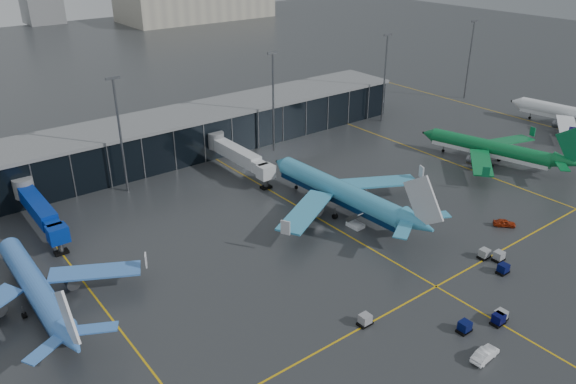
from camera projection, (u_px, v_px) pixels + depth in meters
ground at (329, 267)px, 96.36m from camera, size 600.00×600.00×0.00m
terminal_pier at (163, 139)px, 138.31m from camera, size 142.00×17.00×10.70m
jet_bridges at (40, 209)px, 105.84m from camera, size 94.00×27.50×7.20m
flood_masts at (203, 114)px, 128.87m from camera, size 203.00×0.50×25.50m
distant_hangars at (76, 12)px, 312.99m from camera, size 260.00×71.00×22.00m
taxi_lines at (331, 226)px, 109.44m from camera, size 220.00×120.00×0.02m
airliner_arkefly at (32, 273)px, 84.19m from camera, size 33.81×38.43×11.73m
airliner_klm_near at (339, 179)px, 112.51m from camera, size 41.53×46.82×13.90m
airliner_aer_lingus at (491, 139)px, 135.86m from camera, size 43.66×47.15×12.20m
baggage_carts at (475, 292)px, 88.49m from camera, size 33.14×13.63×1.70m
mobile_airstair at (355, 223)px, 108.80m from camera, size 2.33×3.29×3.45m
service_van_red at (504, 223)px, 109.05m from camera, size 4.11×4.22×1.43m
service_van_white at (485, 354)px, 75.66m from camera, size 4.95×2.03×1.60m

